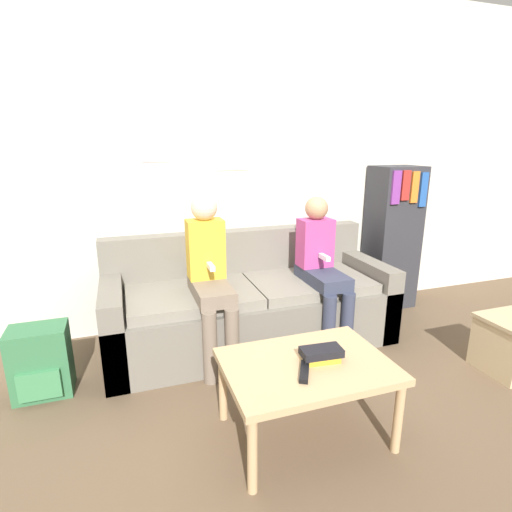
# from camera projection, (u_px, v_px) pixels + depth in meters

# --- Properties ---
(ground_plane) EXTENTS (10.00, 10.00, 0.00)m
(ground_plane) POSITION_uv_depth(u_px,v_px,m) (274.00, 374.00, 2.57)
(ground_plane) COLOR brown
(wall_back) EXTENTS (8.00, 0.06, 2.60)m
(wall_back) POSITION_uv_depth(u_px,v_px,m) (231.00, 161.00, 3.11)
(wall_back) COLOR beige
(wall_back) RESTS_ON ground_plane
(couch) EXTENTS (2.05, 0.77, 0.79)m
(couch) POSITION_uv_depth(u_px,v_px,m) (250.00, 306.00, 2.95)
(couch) COLOR #6B665B
(couch) RESTS_ON ground_plane
(coffee_table) EXTENTS (0.81, 0.58, 0.41)m
(coffee_table) POSITION_uv_depth(u_px,v_px,m) (307.00, 371.00, 1.95)
(coffee_table) COLOR tan
(coffee_table) RESTS_ON ground_plane
(person_left) EXTENTS (0.24, 0.54, 1.12)m
(person_left) POSITION_uv_depth(u_px,v_px,m) (210.00, 272.00, 2.59)
(person_left) COLOR #756656
(person_left) RESTS_ON ground_plane
(person_right) EXTENTS (0.24, 0.54, 1.07)m
(person_right) POSITION_uv_depth(u_px,v_px,m) (322.00, 265.00, 2.85)
(person_right) COLOR #33384C
(person_right) RESTS_ON ground_plane
(tv_remote) EXTENTS (0.12, 0.17, 0.02)m
(tv_remote) POSITION_uv_depth(u_px,v_px,m) (304.00, 372.00, 1.84)
(tv_remote) COLOR black
(tv_remote) RESTS_ON coffee_table
(book_stack) EXTENTS (0.21, 0.15, 0.06)m
(book_stack) POSITION_uv_depth(u_px,v_px,m) (321.00, 354.00, 1.95)
(book_stack) COLOR gold
(book_stack) RESTS_ON coffee_table
(bookshelf) EXTENTS (0.40, 0.34, 1.25)m
(bookshelf) POSITION_uv_depth(u_px,v_px,m) (392.00, 237.00, 3.54)
(bookshelf) COLOR #2D2D33
(bookshelf) RESTS_ON ground_plane
(storage_box) EXTENTS (0.37, 0.36, 0.36)m
(storage_box) POSITION_uv_depth(u_px,v_px,m) (511.00, 345.00, 2.57)
(storage_box) COLOR #CCB284
(storage_box) RESTS_ON ground_plane
(backpack) EXTENTS (0.32, 0.25, 0.42)m
(backpack) POSITION_uv_depth(u_px,v_px,m) (41.00, 362.00, 2.32)
(backpack) COLOR #336B42
(backpack) RESTS_ON ground_plane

